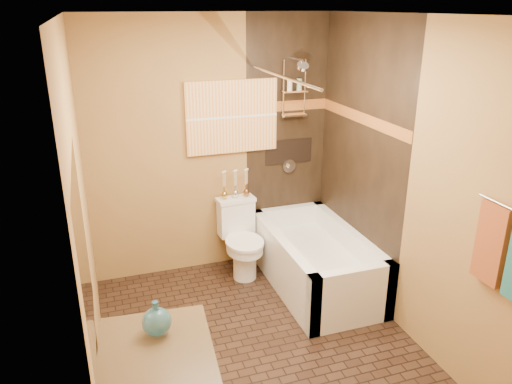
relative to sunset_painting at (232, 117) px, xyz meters
name	(u,v)px	position (x,y,z in m)	size (l,w,h in m)	color
floor	(263,349)	(-0.20, -1.48, -1.55)	(3.00, 3.00, 0.00)	black
wall_left	(85,226)	(-1.40, -1.48, -0.30)	(0.02, 3.00, 2.50)	olive
wall_right	(409,184)	(1.00, -1.48, -0.30)	(0.02, 3.00, 2.50)	olive
wall_back	(212,148)	(-0.20, 0.02, -0.30)	(2.40, 0.02, 2.50)	olive
wall_front	(379,324)	(-0.20, -2.98, -0.30)	(2.40, 0.02, 2.50)	olive
ceiling	(265,14)	(-0.20, -1.48, 0.95)	(3.00, 3.00, 0.00)	silver
alcove_tile_back	(286,142)	(0.57, 0.01, -0.30)	(0.85, 0.01, 2.50)	black
alcove_tile_right	(359,158)	(0.99, -0.73, -0.30)	(0.01, 1.50, 2.50)	black
mosaic_band_back	(288,106)	(0.57, 0.00, 0.07)	(0.85, 0.01, 0.10)	brown
mosaic_band_right	(361,118)	(0.98, -0.73, 0.07)	(0.01, 1.50, 0.10)	brown
alcove_niche	(289,151)	(0.60, 0.01, -0.40)	(0.50, 0.01, 0.25)	black
shower_fixtures	(294,103)	(0.60, -0.10, 0.12)	(0.24, 0.33, 1.16)	silver
curtain_rod	(280,76)	(0.20, -0.73, 0.47)	(0.03, 0.03, 1.55)	silver
towel_rust	(491,243)	(0.96, -2.40, -0.37)	(0.05, 0.22, 0.52)	brown
sunset_painting	(232,117)	(0.00, 0.00, 0.00)	(0.90, 0.04, 0.70)	orange
vanity_mirror	(85,261)	(-1.39, -2.46, -0.05)	(0.01, 1.00, 0.90)	white
bathtub	(316,265)	(0.60, -0.73, -1.33)	(0.80, 1.50, 0.55)	white
toilet	(241,238)	(0.00, -0.25, -1.17)	(0.39, 0.57, 0.75)	white
teal_bottle	(156,318)	(-1.07, -2.20, -0.59)	(0.16, 0.16, 0.25)	#235B6B
bud_vases	(235,183)	(0.00, -0.09, -0.65)	(0.29, 0.06, 0.28)	gold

